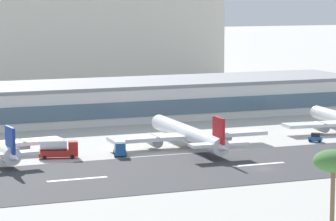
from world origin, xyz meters
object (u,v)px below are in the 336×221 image
Objects in this scene: airliner_red_tail_gate_1 at (190,135)px; distant_hotel_block at (65,31)px; palm_tree_0 at (333,163)px; service_baggage_tug_0 at (315,138)px; service_fuel_truck_2 at (58,149)px; terminal_building at (121,100)px; service_box_truck_1 at (120,148)px.

distant_hotel_block is at bearing -3.26° from airliner_red_tail_gate_1.
palm_tree_0 is at bearing 171.55° from airliner_red_tail_gate_1.
distant_hotel_block is 8.84× the size of palm_tree_0.
distant_hotel_block is 2.84× the size of airliner_red_tail_gate_1.
palm_tree_0 is (-45.62, -78.92, 11.41)m from service_baggage_tug_0.
service_fuel_truck_2 is at bearing -105.84° from distant_hotel_block.
airliner_red_tail_gate_1 is 31.50m from service_baggage_tug_0.
service_baggage_tug_0 is at bearing 59.97° from palm_tree_0.
distant_hotel_block is (11.66, 102.57, 15.37)m from terminal_building.
service_baggage_tug_0 is 63.03m from service_fuel_truck_2.
palm_tree_0 reaches higher than service_box_truck_1.
palm_tree_0 reaches higher than airliner_red_tail_gate_1.
terminal_building is 1.15× the size of distant_hotel_block.
distant_hotel_block reaches higher than palm_tree_0.
service_fuel_truck_2 is 0.62× the size of palm_tree_0.
service_fuel_truck_2 is (-32.89, -54.41, -3.19)m from terminal_building.
terminal_building is at bearing 83.48° from palm_tree_0.
terminal_building is 53.04m from airliner_red_tail_gate_1.
terminal_building is 22.62× the size of service_box_truck_1.
distant_hotel_block is 162.94m from service_box_truck_1.
terminal_building is at bearing -96.48° from distant_hotel_block.
distant_hotel_block is 157.06m from airliner_red_tail_gate_1.
palm_tree_0 is at bearing -96.51° from distant_hotel_block.
palm_tree_0 is (-14.44, -82.97, 9.49)m from airliner_red_tail_gate_1.
service_box_truck_1 is (-49.51, 0.76, 0.74)m from service_baggage_tug_0.
palm_tree_0 is (-27.20, -238.52, -8.14)m from distant_hotel_block.
service_box_truck_1 is 80.48m from palm_tree_0.
palm_tree_0 is at bearing -64.18° from service_fuel_truck_2.
service_box_truck_1 is 13.59m from service_fuel_truck_2.
distant_hotel_block reaches higher than service_baggage_tug_0.
service_box_truck_1 is 0.72× the size of service_fuel_truck_2.
terminal_building is 104.36m from distant_hotel_block.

